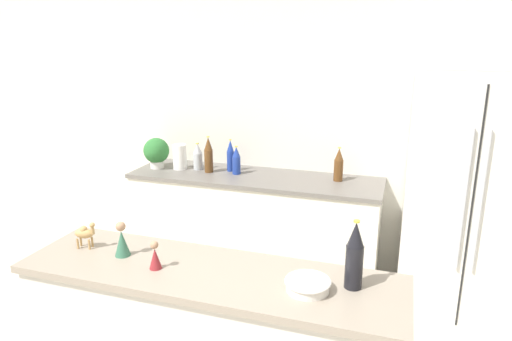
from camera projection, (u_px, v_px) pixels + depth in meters
The scene contains 15 objects.
wall_back at pixel (311, 128), 4.01m from camera, with size 8.00×0.06×2.55m.
back_counter at pixel (254, 224), 4.05m from camera, with size 2.18×0.63×0.89m.
refrigerator at pixel (466, 198), 3.37m from camera, with size 0.86×0.71×1.79m.
potted_plant at pixel (156, 152), 4.14m from camera, with size 0.23×0.23×0.28m.
paper_towel_roll at pixel (180, 157), 4.11m from camera, with size 0.12×0.12×0.23m.
back_bottle_0 at pixel (209, 155), 4.00m from camera, with size 0.08×0.08×0.32m.
back_bottle_1 at pixel (339, 165), 3.75m from camera, with size 0.08×0.08×0.28m.
back_bottle_2 at pixel (230, 156), 4.04m from camera, with size 0.07×0.07×0.29m.
back_bottle_3 at pixel (198, 157), 4.10m from camera, with size 0.08×0.08×0.24m.
back_bottle_4 at pixel (236, 161), 3.95m from camera, with size 0.07×0.07×0.25m.
wine_bottle at pixel (355, 256), 1.87m from camera, with size 0.07×0.07×0.30m.
fruit_bowl at pixel (308, 284), 1.88m from camera, with size 0.19×0.19×0.05m.
camel_figurine at pixel (85, 233), 2.25m from camera, with size 0.11×0.07×0.14m.
wise_man_figurine_blue at pixel (155, 257), 2.05m from camera, with size 0.06×0.06×0.13m.
wise_man_figurine_crimson at pixel (122, 241), 2.17m from camera, with size 0.07×0.07×0.17m.
Camera 1 is at (0.79, -1.18, 2.00)m, focal length 32.00 mm.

